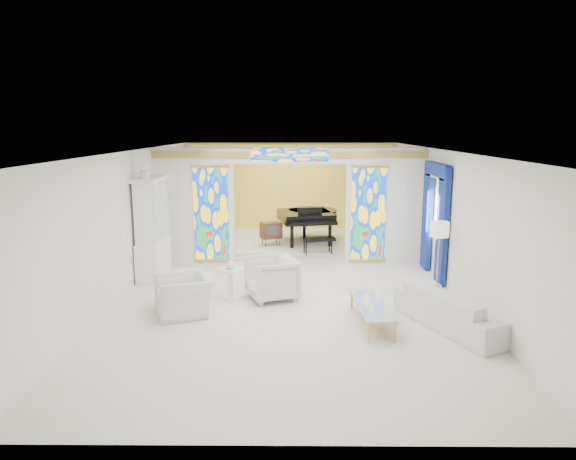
{
  "coord_description": "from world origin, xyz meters",
  "views": [
    {
      "loc": [
        0.05,
        -11.15,
        3.5
      ],
      "look_at": [
        -0.03,
        0.2,
        1.22
      ],
      "focal_mm": 32.0,
      "sensor_mm": 36.0,
      "label": 1
    }
  ],
  "objects_px": {
    "armchair_right": "(272,278)",
    "china_cabinet": "(152,229)",
    "armchair_left": "(184,294)",
    "coffee_table": "(372,306)",
    "tv_console": "(271,230)",
    "grand_piano": "(309,216)",
    "sofa": "(455,309)"
  },
  "relations": [
    {
      "from": "sofa",
      "to": "grand_piano",
      "type": "bearing_deg",
      "value": -3.36
    },
    {
      "from": "coffee_table",
      "to": "grand_piano",
      "type": "relative_size",
      "value": 0.58
    },
    {
      "from": "armchair_right",
      "to": "sofa",
      "type": "relative_size",
      "value": 0.4
    },
    {
      "from": "armchair_left",
      "to": "grand_piano",
      "type": "bearing_deg",
      "value": 134.01
    },
    {
      "from": "china_cabinet",
      "to": "sofa",
      "type": "distance_m",
      "value": 6.95
    },
    {
      "from": "grand_piano",
      "to": "tv_console",
      "type": "relative_size",
      "value": 4.43
    },
    {
      "from": "china_cabinet",
      "to": "coffee_table",
      "type": "distance_m",
      "value": 5.64
    },
    {
      "from": "coffee_table",
      "to": "tv_console",
      "type": "distance_m",
      "value": 5.98
    },
    {
      "from": "armchair_right",
      "to": "china_cabinet",
      "type": "bearing_deg",
      "value": -138.61
    },
    {
      "from": "sofa",
      "to": "coffee_table",
      "type": "xyz_separation_m",
      "value": [
        -1.45,
        0.13,
        0.0
      ]
    },
    {
      "from": "sofa",
      "to": "grand_piano",
      "type": "height_order",
      "value": "grand_piano"
    },
    {
      "from": "armchair_left",
      "to": "coffee_table",
      "type": "xyz_separation_m",
      "value": [
        3.51,
        -0.57,
        -0.02
      ]
    },
    {
      "from": "grand_piano",
      "to": "sofa",
      "type": "bearing_deg",
      "value": -80.65
    },
    {
      "from": "china_cabinet",
      "to": "tv_console",
      "type": "distance_m",
      "value": 3.8
    },
    {
      "from": "china_cabinet",
      "to": "grand_piano",
      "type": "relative_size",
      "value": 0.91
    },
    {
      "from": "grand_piano",
      "to": "china_cabinet",
      "type": "bearing_deg",
      "value": -151.44
    },
    {
      "from": "armchair_right",
      "to": "coffee_table",
      "type": "xyz_separation_m",
      "value": [
        1.86,
        -1.41,
        -0.09
      ]
    },
    {
      "from": "tv_console",
      "to": "coffee_table",
      "type": "bearing_deg",
      "value": -93.75
    },
    {
      "from": "armchair_left",
      "to": "coffee_table",
      "type": "bearing_deg",
      "value": 59.58
    },
    {
      "from": "armchair_right",
      "to": "tv_console",
      "type": "bearing_deg",
      "value": 162.63
    },
    {
      "from": "coffee_table",
      "to": "armchair_left",
      "type": "bearing_deg",
      "value": 170.75
    },
    {
      "from": "grand_piano",
      "to": "armchair_right",
      "type": "bearing_deg",
      "value": -112.53
    },
    {
      "from": "armchair_left",
      "to": "armchair_right",
      "type": "distance_m",
      "value": 1.85
    },
    {
      "from": "china_cabinet",
      "to": "coffee_table",
      "type": "relative_size",
      "value": 1.57
    },
    {
      "from": "sofa",
      "to": "china_cabinet",
      "type": "bearing_deg",
      "value": 39.14
    },
    {
      "from": "china_cabinet",
      "to": "armchair_right",
      "type": "xyz_separation_m",
      "value": [
        2.85,
        -1.57,
        -0.73
      ]
    },
    {
      "from": "armchair_right",
      "to": "grand_piano",
      "type": "distance_m",
      "value": 4.86
    },
    {
      "from": "armchair_right",
      "to": "grand_piano",
      "type": "height_order",
      "value": "grand_piano"
    },
    {
      "from": "china_cabinet",
      "to": "armchair_left",
      "type": "bearing_deg",
      "value": -63.42
    },
    {
      "from": "china_cabinet",
      "to": "tv_console",
      "type": "bearing_deg",
      "value": 44.6
    },
    {
      "from": "sofa",
      "to": "tv_console",
      "type": "distance_m",
      "value": 6.73
    },
    {
      "from": "armchair_left",
      "to": "sofa",
      "type": "relative_size",
      "value": 0.47
    }
  ]
}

